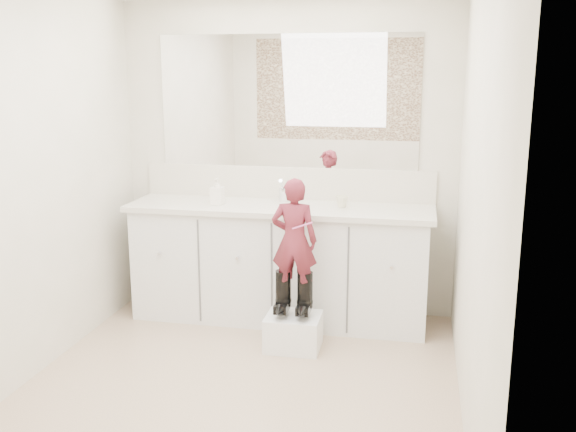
# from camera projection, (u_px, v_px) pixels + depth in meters

# --- Properties ---
(floor) EXTENTS (3.00, 3.00, 0.00)m
(floor) POSITION_uv_depth(u_px,v_px,m) (236.00, 393.00, 3.81)
(floor) COLOR #977A62
(floor) RESTS_ON ground
(wall_back) EXTENTS (2.60, 0.00, 2.60)m
(wall_back) POSITION_uv_depth(u_px,v_px,m) (287.00, 159.00, 4.97)
(wall_back) COLOR beige
(wall_back) RESTS_ON floor
(wall_front) EXTENTS (2.60, 0.00, 2.60)m
(wall_front) POSITION_uv_depth(u_px,v_px,m) (101.00, 278.00, 2.11)
(wall_front) COLOR beige
(wall_front) RESTS_ON floor
(wall_left) EXTENTS (0.00, 3.00, 3.00)m
(wall_left) POSITION_uv_depth(u_px,v_px,m) (21.00, 186.00, 3.80)
(wall_left) COLOR beige
(wall_left) RESTS_ON floor
(wall_right) EXTENTS (0.00, 3.00, 3.00)m
(wall_right) POSITION_uv_depth(u_px,v_px,m) (476.00, 204.00, 3.28)
(wall_right) COLOR beige
(wall_right) RESTS_ON floor
(vanity_cabinet) EXTENTS (2.20, 0.55, 0.85)m
(vanity_cabinet) POSITION_uv_depth(u_px,v_px,m) (280.00, 265.00, 4.88)
(vanity_cabinet) COLOR silver
(vanity_cabinet) RESTS_ON floor
(countertop) EXTENTS (2.28, 0.58, 0.04)m
(countertop) POSITION_uv_depth(u_px,v_px,m) (279.00, 208.00, 4.77)
(countertop) COLOR beige
(countertop) RESTS_ON vanity_cabinet
(backsplash) EXTENTS (2.28, 0.03, 0.25)m
(backsplash) POSITION_uv_depth(u_px,v_px,m) (287.00, 183.00, 5.00)
(backsplash) COLOR beige
(backsplash) RESTS_ON countertop
(mirror) EXTENTS (2.00, 0.02, 1.00)m
(mirror) POSITION_uv_depth(u_px,v_px,m) (287.00, 102.00, 4.87)
(mirror) COLOR white
(mirror) RESTS_ON wall_back
(dot_panel) EXTENTS (2.00, 0.01, 1.20)m
(dot_panel) POSITION_uv_depth(u_px,v_px,m) (94.00, 141.00, 2.02)
(dot_panel) COLOR #472819
(dot_panel) RESTS_ON wall_front
(faucet) EXTENTS (0.08, 0.08, 0.10)m
(faucet) POSITION_uv_depth(u_px,v_px,m) (284.00, 195.00, 4.91)
(faucet) COLOR silver
(faucet) RESTS_ON countertop
(cup) EXTENTS (0.11, 0.11, 0.09)m
(cup) POSITION_uv_depth(u_px,v_px,m) (342.00, 202.00, 4.69)
(cup) COLOR beige
(cup) RESTS_ON countertop
(soap_bottle) EXTENTS (0.09, 0.10, 0.20)m
(soap_bottle) POSITION_uv_depth(u_px,v_px,m) (217.00, 191.00, 4.78)
(soap_bottle) COLOR white
(soap_bottle) RESTS_ON countertop
(step_stool) EXTENTS (0.37, 0.31, 0.24)m
(step_stool) POSITION_uv_depth(u_px,v_px,m) (293.00, 332.00, 4.40)
(step_stool) COLOR white
(step_stool) RESTS_ON floor
(boot_left) EXTENTS (0.11, 0.21, 0.31)m
(boot_left) POSITION_uv_depth(u_px,v_px,m) (283.00, 292.00, 4.37)
(boot_left) COLOR black
(boot_left) RESTS_ON step_stool
(boot_right) EXTENTS (0.11, 0.21, 0.31)m
(boot_right) POSITION_uv_depth(u_px,v_px,m) (305.00, 294.00, 4.35)
(boot_right) COLOR black
(boot_right) RESTS_ON step_stool
(toddler) EXTENTS (0.31, 0.21, 0.85)m
(toddler) POSITION_uv_depth(u_px,v_px,m) (294.00, 241.00, 4.28)
(toddler) COLOR #A53249
(toddler) RESTS_ON step_stool
(toothbrush) EXTENTS (0.14, 0.01, 0.06)m
(toothbrush) POSITION_uv_depth(u_px,v_px,m) (302.00, 226.00, 4.16)
(toothbrush) COLOR #CF5094
(toothbrush) RESTS_ON toddler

